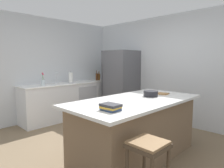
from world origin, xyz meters
TOP-DOWN VIEW (x-y plane):
  - ground_plane at (0.00, 0.00)m, footprint 7.20×7.20m
  - wall_rear at (0.00, 2.25)m, footprint 6.00×0.10m
  - wall_left at (-2.45, 0.00)m, footprint 0.10×6.00m
  - counter_run_left at (-2.10, 0.78)m, footprint 0.63×2.68m
  - kitchen_island at (0.54, 0.21)m, footprint 1.10×2.22m
  - refrigerator at (-1.25, 1.83)m, footprint 0.79×0.77m
  - bar_stool at (1.28, -0.55)m, footprint 0.36×0.36m
  - sink_faucet at (-2.15, 0.37)m, footprint 0.15×0.05m
  - flower_vase at (-2.09, -0.01)m, footprint 0.09×0.09m
  - paper_towel_roll at (-2.08, 0.76)m, footprint 0.14×0.14m
  - wine_bottle at (-2.08, 1.99)m, footprint 0.07×0.07m
  - olive_oil_bottle at (-2.07, 1.90)m, footprint 0.06×0.06m
  - whiskey_bottle at (-2.14, 1.81)m, footprint 0.07×0.07m
  - syrup_bottle at (-2.13, 1.71)m, footprint 0.07×0.07m
  - cookbook_stack at (0.74, -0.55)m, footprint 0.24×0.20m
  - mixing_bowl at (0.54, 0.59)m, footprint 0.24×0.24m
  - cutting_board at (0.50, 0.92)m, footprint 0.34×0.22m

SIDE VIEW (x-z plane):
  - ground_plane at x=0.00m, z-range 0.00..0.00m
  - kitchen_island at x=0.54m, z-range 0.01..0.92m
  - counter_run_left at x=-2.10m, z-range 0.00..0.93m
  - bar_stool at x=1.28m, z-range 0.22..0.91m
  - refrigerator at x=-1.25m, z-range 0.00..1.78m
  - cutting_board at x=0.50m, z-range 0.92..0.94m
  - cookbook_stack at x=0.74m, z-range 0.92..1.00m
  - mixing_bowl at x=0.54m, z-range 0.92..1.01m
  - flower_vase at x=-2.09m, z-range 0.87..1.18m
  - whiskey_bottle at x=-2.14m, z-range 0.90..1.16m
  - syrup_bottle at x=-2.13m, z-range 0.90..1.19m
  - olive_oil_bottle at x=-2.07m, z-range 0.89..1.23m
  - paper_towel_roll at x=-2.08m, z-range 0.91..1.22m
  - wine_bottle at x=-2.08m, z-range 0.89..1.25m
  - sink_faucet at x=-2.15m, z-range 0.94..1.24m
  - wall_rear at x=0.00m, z-range 0.00..2.60m
  - wall_left at x=-2.45m, z-range 0.00..2.60m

